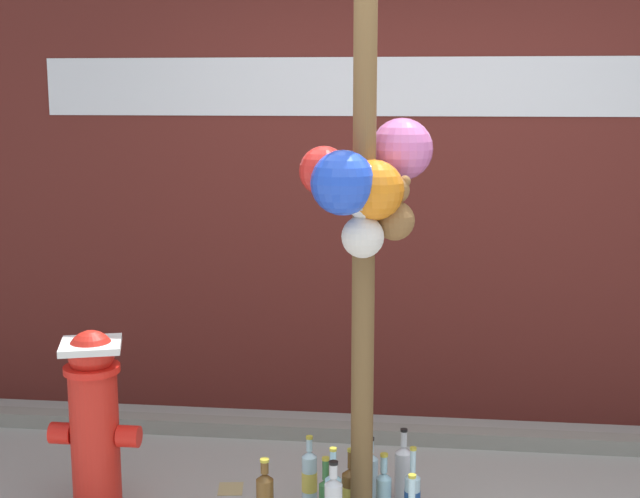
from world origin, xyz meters
The scene contains 13 objects.
building_wall centered at (0.00, 1.83, 1.69)m, with size 10.00×0.21×3.38m.
curb_strip centered at (0.00, 1.35, 0.04)m, with size 8.00×0.12×0.08m, color gray.
memorial_post centered at (-0.18, 0.34, 1.66)m, with size 0.52×0.55×3.01m.
fire_hydrant centered at (-1.38, 0.42, 0.43)m, with size 0.41×0.32×0.83m.
bottle_1 centered at (-0.25, 0.47, 0.12)m, with size 0.08×0.08×0.32m.
bottle_2 centered at (-0.44, 0.55, 0.14)m, with size 0.07×0.07×0.34m.
bottle_3 centered at (-0.10, 0.46, 0.12)m, with size 0.07×0.07×0.31m.
bottle_4 centered at (0.02, 0.44, 0.13)m, with size 0.07×0.07×0.35m.
bottle_6 centered at (-0.18, 0.64, 0.13)m, with size 0.08×0.08×0.31m.
bottle_8 centered at (-0.02, 0.67, 0.14)m, with size 0.08×0.08×0.34m.
bottle_9 centered at (-0.35, 0.40, 0.12)m, with size 0.06×0.06×0.31m.
litter_0 centered at (-0.08, 1.42, 0.00)m, with size 0.07×0.10×0.01m, color tan.
litter_1 centered at (-0.83, 0.68, 0.00)m, with size 0.14×0.11×0.01m, color tan.
Camera 1 is at (0.04, -3.14, 1.85)m, focal length 49.62 mm.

